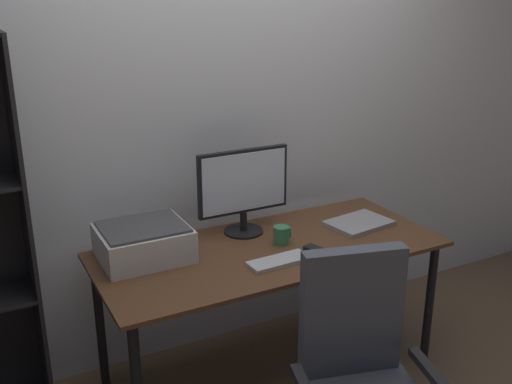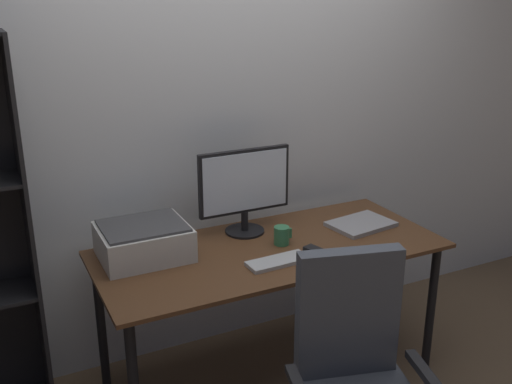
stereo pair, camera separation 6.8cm
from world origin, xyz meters
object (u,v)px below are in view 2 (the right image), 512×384
Objects in this scene: desk at (270,262)px; monitor at (245,186)px; mouse at (314,251)px; coffee_mug at (282,235)px; printer at (144,241)px; keyboard at (278,261)px; laptop at (361,224)px.

monitor reaches higher than desk.
coffee_mug reaches higher than mouse.
printer reaches higher than desk.
desk is at bearing -82.81° from monitor.
monitor is at bearing 84.87° from keyboard.
mouse is 0.45m from laptop.
keyboard is at bearing -92.98° from monitor.
mouse is at bearing -24.51° from printer.
coffee_mug reaches higher than keyboard.
mouse is at bearing -65.15° from coffee_mug.
monitor is at bearing 97.19° from desk.
monitor is 1.67× the size of keyboard.
keyboard is 3.02× the size of mouse.
keyboard is at bearing 166.16° from mouse.
desk is at bearing 175.02° from laptop.
coffee_mug is (0.12, 0.18, 0.04)m from keyboard.
coffee_mug is at bearing -65.59° from monitor.
monitor is 1.51× the size of laptop.
keyboard reaches higher than desk.
monitor is at bearing 98.40° from mouse.
mouse is (0.20, 0.01, 0.01)m from keyboard.
mouse is (0.15, -0.16, 0.09)m from desk.
keyboard is 3.18× the size of coffee_mug.
laptop is at bearing 2.92° from desk.
keyboard is 0.22m from coffee_mug.
laptop is at bearing -18.72° from monitor.
laptop is at bearing 2.06° from coffee_mug.
laptop is at bearing -7.04° from printer.
mouse is at bearing -47.36° from desk.
desk is 5.76× the size of keyboard.
coffee_mug is (-0.08, 0.17, 0.03)m from mouse.
printer is (-0.72, 0.33, 0.06)m from mouse.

